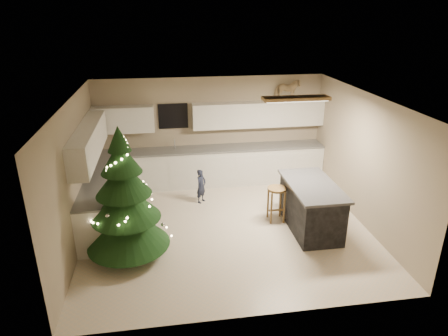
% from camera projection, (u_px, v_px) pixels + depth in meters
% --- Properties ---
extents(ground_plane, '(5.50, 5.50, 0.00)m').
position_uv_depth(ground_plane, '(227.00, 228.00, 7.99)').
color(ground_plane, beige).
extents(room_shell, '(5.52, 5.02, 2.61)m').
position_uv_depth(room_shell, '(228.00, 145.00, 7.34)').
color(room_shell, gray).
rests_on(room_shell, ground_plane).
extents(cabinetry, '(5.50, 3.20, 2.00)m').
position_uv_depth(cabinetry, '(176.00, 165.00, 9.09)').
color(cabinetry, silver).
rests_on(cabinetry, ground_plane).
extents(island, '(0.90, 1.70, 0.95)m').
position_uv_depth(island, '(311.00, 206.00, 7.81)').
color(island, black).
rests_on(island, ground_plane).
extents(bar_stool, '(0.38, 0.38, 0.73)m').
position_uv_depth(bar_stool, '(276.00, 196.00, 8.09)').
color(bar_stool, olive).
rests_on(bar_stool, ground_plane).
extents(christmas_tree, '(1.49, 1.44, 2.38)m').
position_uv_depth(christmas_tree, '(125.00, 205.00, 6.76)').
color(christmas_tree, '#3F2816').
rests_on(christmas_tree, ground_plane).
extents(toddler, '(0.33, 0.34, 0.78)m').
position_uv_depth(toddler, '(201.00, 186.00, 8.91)').
color(toddler, black).
rests_on(toddler, ground_plane).
extents(rocking_horse, '(0.62, 0.35, 0.52)m').
position_uv_depth(rocking_horse, '(287.00, 90.00, 9.54)').
color(rocking_horse, olive).
rests_on(rocking_horse, cabinetry).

